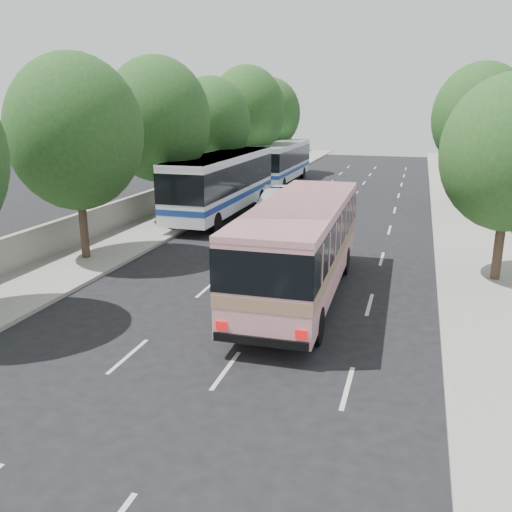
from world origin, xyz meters
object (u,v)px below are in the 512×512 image
at_px(pink_taxi, 280,230).
at_px(white_pickup, 275,205).
at_px(tour_coach_front, 222,179).
at_px(pink_bus, 301,239).
at_px(tour_coach_rear, 282,159).

height_order(pink_taxi, white_pickup, white_pickup).
xyz_separation_m(white_pickup, tour_coach_front, (-3.34, -0.04, 1.42)).
bearing_deg(pink_bus, tour_coach_rear, 104.14).
height_order(pink_bus, white_pickup, pink_bus).
bearing_deg(tour_coach_rear, tour_coach_front, -89.97).
bearing_deg(pink_bus, tour_coach_front, 119.49).
height_order(white_pickup, tour_coach_rear, tour_coach_rear).
bearing_deg(pink_taxi, tour_coach_front, 135.84).
relative_size(pink_bus, white_pickup, 1.84).
bearing_deg(pink_bus, white_pickup, 107.28).
relative_size(white_pickup, tour_coach_front, 0.47).
xyz_separation_m(pink_taxi, white_pickup, (-1.68, 5.56, 0.19)).
bearing_deg(tour_coach_front, pink_taxi, -47.51).
xyz_separation_m(pink_taxi, tour_coach_rear, (-4.95, 20.43, 1.39)).
bearing_deg(pink_bus, pink_taxi, 108.42).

